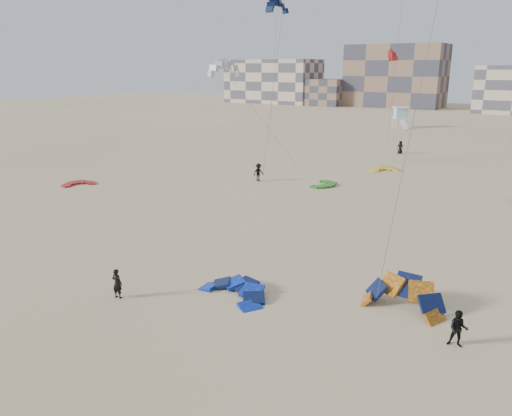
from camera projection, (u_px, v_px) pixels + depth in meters
The scene contains 17 objects.
ground at pixel (159, 289), 26.92m from camera, with size 320.00×320.00×0.00m, color beige.
kite_ground_blue at pixel (234, 295), 26.22m from camera, with size 3.77×3.86×1.02m, color blue, non-canonical shape.
kite_ground_orange at pixel (401, 309), 24.64m from camera, with size 4.11×3.25×2.57m, color orange, non-canonical shape.
kite_ground_red at pixel (79, 185), 50.73m from camera, with size 3.00×3.18×0.48m, color red, non-canonical shape.
kite_ground_green at pixel (323, 185), 50.56m from camera, with size 3.29×3.48×0.43m, color green, non-canonical shape.
kite_ground_yellow at pixel (385, 171), 57.61m from camera, with size 3.51×3.65×0.76m, color yellow, non-canonical shape.
kitesurfer_main at pixel (117, 283), 25.66m from camera, with size 0.58×0.38×1.60m, color black.
kitesurfer_b at pixel (458, 329), 21.16m from camera, with size 0.80×0.62×1.64m, color black.
kitesurfer_c at pixel (258, 172), 52.19m from camera, with size 1.20×0.69×1.86m, color black.
kitesurfer_e at pixel (400, 147), 68.76m from camera, with size 0.87×0.57×1.78m, color black.
kite_fly_grey at pixel (224, 70), 56.22m from camera, with size 11.61×4.90×11.42m.
kite_fly_navy at pixel (277, 7), 74.55m from camera, with size 4.82×6.80×20.66m.
kite_fly_red at pixel (393, 56), 79.40m from camera, with size 5.63×9.13×13.59m.
lifeguard_tower_far at pixel (400, 117), 98.32m from camera, with size 3.97×6.10×4.05m.
condo_west_a at pixel (273, 81), 166.70m from camera, with size 30.00×15.00×14.00m, color beige.
condo_west_b at pixel (395, 76), 148.67m from camera, with size 28.00×14.00×18.00m, color #876651.
condo_fill_left at pixel (325, 92), 155.53m from camera, with size 12.00×10.00×8.00m, color #876651.
Camera 1 is at (17.72, -18.01, 11.52)m, focal length 35.00 mm.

